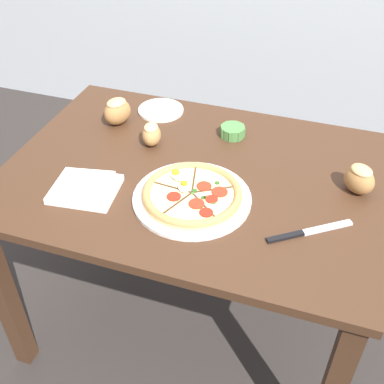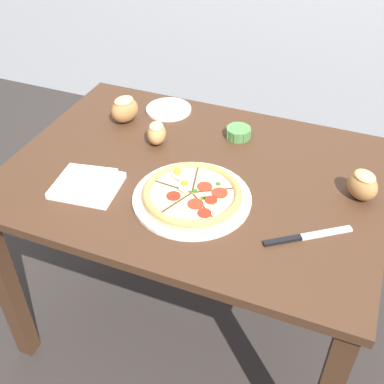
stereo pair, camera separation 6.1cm
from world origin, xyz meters
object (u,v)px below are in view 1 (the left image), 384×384
at_px(bread_piece_near, 117,111).
at_px(side_saucer, 161,110).
at_px(ramekin_bowl, 233,131).
at_px(bread_piece_mid, 359,179).
at_px(napkin_folded, 85,188).
at_px(knife_main, 309,232).
at_px(bread_piece_far, 151,134).
at_px(pizza, 192,195).
at_px(dining_table, 192,198).

bearing_deg(bread_piece_near, side_saucer, 48.00).
xyz_separation_m(ramekin_bowl, bread_piece_mid, (0.43, -0.18, 0.03)).
height_order(napkin_folded, knife_main, napkin_folded).
distance_m(bread_piece_mid, knife_main, 0.26).
height_order(ramekin_bowl, bread_piece_far, bread_piece_far).
bearing_deg(napkin_folded, side_saucer, 85.66).
xyz_separation_m(pizza, bread_piece_far, (-0.22, 0.24, 0.02)).
bearing_deg(knife_main, pizza, 139.32).
relative_size(bread_piece_near, bread_piece_far, 1.29).
bearing_deg(side_saucer, bread_piece_near, -132.00).
bearing_deg(bread_piece_near, bread_piece_mid, -8.62).
bearing_deg(dining_table, napkin_folded, -143.87).
height_order(bread_piece_mid, knife_main, bread_piece_mid).
relative_size(dining_table, bread_piece_near, 9.18).
bearing_deg(bread_piece_near, ramekin_bowl, 6.68).
distance_m(ramekin_bowl, side_saucer, 0.31).
height_order(pizza, bread_piece_mid, bread_piece_mid).
relative_size(napkin_folded, bread_piece_far, 2.08).
distance_m(dining_table, side_saucer, 0.41).
xyz_separation_m(pizza, knife_main, (0.35, -0.03, -0.01)).
bearing_deg(ramekin_bowl, side_saucer, 165.13).
relative_size(napkin_folded, bread_piece_near, 1.61).
xyz_separation_m(ramekin_bowl, side_saucer, (-0.30, 0.08, -0.01)).
bearing_deg(knife_main, bread_piece_far, 119.26).
bearing_deg(bread_piece_far, dining_table, -30.21).
xyz_separation_m(dining_table, bread_piece_near, (-0.35, 0.19, 0.16)).
distance_m(ramekin_bowl, bread_piece_far, 0.28).
bearing_deg(side_saucer, bread_piece_mid, -19.32).
height_order(dining_table, knife_main, knife_main).
bearing_deg(bread_piece_mid, ramekin_bowl, 157.72).
distance_m(napkin_folded, side_saucer, 0.52).
distance_m(napkin_folded, bread_piece_near, 0.40).
distance_m(ramekin_bowl, bread_piece_near, 0.42).
bearing_deg(bread_piece_near, knife_main, -25.75).
relative_size(dining_table, bread_piece_far, 11.85).
distance_m(dining_table, bread_piece_near, 0.43).
bearing_deg(dining_table, bread_piece_near, 150.97).
height_order(pizza, bread_piece_near, bread_piece_near).
distance_m(napkin_folded, knife_main, 0.66).
bearing_deg(ramekin_bowl, napkin_folded, -127.63).
bearing_deg(bread_piece_far, napkin_folded, -106.80).
xyz_separation_m(pizza, side_saucer, (-0.28, 0.45, -0.01)).
xyz_separation_m(bread_piece_near, side_saucer, (0.12, 0.13, -0.05)).
bearing_deg(pizza, side_saucer, 121.33).
distance_m(pizza, bread_piece_near, 0.51).
xyz_separation_m(bread_piece_mid, knife_main, (-0.11, -0.23, -0.04)).
xyz_separation_m(bread_piece_mid, side_saucer, (-0.74, 0.26, -0.04)).
relative_size(bread_piece_mid, bread_piece_far, 1.24).
bearing_deg(ramekin_bowl, dining_table, -105.61).
height_order(bread_piece_near, bread_piece_far, bread_piece_near).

